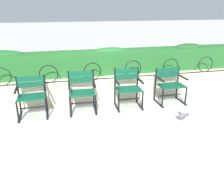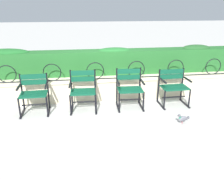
# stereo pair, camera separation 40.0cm
# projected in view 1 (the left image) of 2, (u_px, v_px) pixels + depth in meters

# --- Properties ---
(ground_plane) EXTENTS (60.00, 60.00, 0.00)m
(ground_plane) POSITION_uv_depth(u_px,v_px,m) (113.00, 116.00, 4.89)
(ground_plane) COLOR #B7B5AF
(stone_wall) EXTENTS (8.20, 0.41, 0.55)m
(stone_wall) POSITION_uv_depth(u_px,v_px,m) (105.00, 88.00, 5.68)
(stone_wall) COLOR beige
(stone_wall) RESTS_ON ground
(iron_arch_fence) EXTENTS (7.64, 0.02, 0.42)m
(iron_arch_fence) POSITION_uv_depth(u_px,v_px,m) (94.00, 72.00, 5.40)
(iron_arch_fence) COLOR black
(iron_arch_fence) RESTS_ON stone_wall
(hedge_row) EXTENTS (8.03, 0.46, 0.70)m
(hedge_row) POSITION_uv_depth(u_px,v_px,m) (100.00, 61.00, 5.83)
(hedge_row) COLOR #236028
(hedge_row) RESTS_ON stone_wall
(park_chair_leftmost) EXTENTS (0.62, 0.54, 0.83)m
(park_chair_leftmost) POSITION_uv_depth(u_px,v_px,m) (32.00, 95.00, 4.79)
(park_chair_leftmost) COLOR #0F4C33
(park_chair_leftmost) RESTS_ON ground
(park_chair_centre_left) EXTENTS (0.60, 0.54, 0.88)m
(park_chair_centre_left) POSITION_uv_depth(u_px,v_px,m) (82.00, 90.00, 5.01)
(park_chair_centre_left) COLOR #0F4C33
(park_chair_centre_left) RESTS_ON ground
(park_chair_centre_right) EXTENTS (0.60, 0.54, 0.88)m
(park_chair_centre_right) POSITION_uv_depth(u_px,v_px,m) (128.00, 87.00, 5.22)
(park_chair_centre_right) COLOR #0F4C33
(park_chair_centre_right) RESTS_ON ground
(park_chair_rightmost) EXTENTS (0.65, 0.53, 0.82)m
(park_chair_rightmost) POSITION_uv_depth(u_px,v_px,m) (170.00, 84.00, 5.45)
(park_chair_rightmost) COLOR #0F4C33
(park_chair_rightmost) RESTS_ON ground
(pigeon_near_chairs) EXTENTS (0.29, 0.15, 0.22)m
(pigeon_near_chairs) POSITION_uv_depth(u_px,v_px,m) (183.00, 115.00, 4.65)
(pigeon_near_chairs) COLOR slate
(pigeon_near_chairs) RESTS_ON ground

